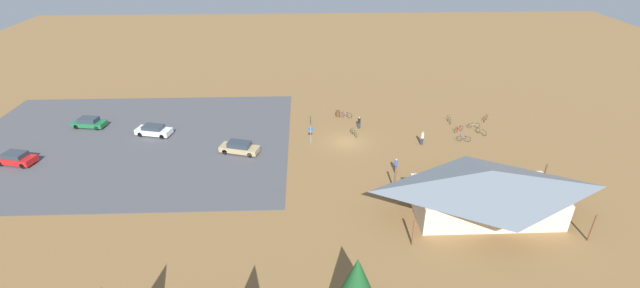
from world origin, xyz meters
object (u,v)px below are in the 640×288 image
at_px(visitor_by_pavilion, 396,165).
at_px(visitor_near_lot, 422,138).
at_px(bicycle_green_yard_front, 354,133).
at_px(bicycle_red_front_row, 459,129).
at_px(visitor_crossing_yard, 359,122).
at_px(trash_bin, 338,114).
at_px(bicycle_orange_edge_north, 485,118).
at_px(bicycle_yellow_near_porch, 481,132).
at_px(lot_sign, 311,133).
at_px(car_red_front_row, 16,158).
at_px(car_green_aisle_side, 89,122).
at_px(pine_midwest, 357,286).
at_px(bicycle_blue_trailside, 463,139).
at_px(bicycle_teal_yard_right, 311,120).
at_px(car_tan_second_row, 239,148).
at_px(bicycle_silver_back_row, 474,125).
at_px(car_white_far_end, 154,130).
at_px(bicycle_purple_mid_cluster, 346,115).
at_px(bicycle_white_by_bin, 449,120).

distance_m(visitor_by_pavilion, visitor_near_lot, 7.88).
bearing_deg(bicycle_green_yard_front, bicycle_red_front_row, -177.69).
bearing_deg(visitor_crossing_yard, trash_bin, -56.73).
height_order(bicycle_orange_edge_north, bicycle_yellow_near_porch, bicycle_orange_edge_north).
distance_m(lot_sign, car_red_front_row, 34.24).
distance_m(car_green_aisle_side, visitor_crossing_yard, 36.38).
xyz_separation_m(lot_sign, bicycle_green_yard_front, (-5.63, -1.80, -1.05)).
distance_m(pine_midwest, car_red_front_row, 44.24).
distance_m(bicycle_blue_trailside, visitor_by_pavilion, 12.27).
relative_size(bicycle_green_yard_front, bicycle_yellow_near_porch, 1.15).
height_order(bicycle_blue_trailside, car_red_front_row, car_red_front_row).
distance_m(bicycle_teal_yard_right, visitor_crossing_yard, 6.80).
bearing_deg(car_tan_second_row, visitor_by_pavilion, 164.24).
height_order(bicycle_green_yard_front, bicycle_yellow_near_porch, bicycle_green_yard_front).
xyz_separation_m(bicycle_green_yard_front, visitor_near_lot, (-8.24, 2.82, 0.59)).
xyz_separation_m(lot_sign, car_red_front_row, (34.00, 4.03, -0.65)).
bearing_deg(bicycle_silver_back_row, car_white_far_end, 0.88).
relative_size(bicycle_red_front_row, bicycle_orange_edge_north, 1.06).
xyz_separation_m(trash_bin, bicycle_silver_back_row, (-18.03, 4.38, -0.10)).
bearing_deg(visitor_near_lot, bicycle_silver_back_row, -151.22).
xyz_separation_m(bicycle_green_yard_front, bicycle_purple_mid_cluster, (0.54, -5.62, 0.04)).
distance_m(trash_bin, car_red_front_row, 39.82).
bearing_deg(visitor_by_pavilion, trash_bin, -70.83).
bearing_deg(bicycle_white_by_bin, bicycle_teal_yard_right, -1.83).
bearing_deg(visitor_by_pavilion, lot_sign, -38.66).
distance_m(bicycle_yellow_near_porch, bicycle_blue_trailside, 3.54).
relative_size(bicycle_red_front_row, bicycle_teal_yard_right, 0.89).
xyz_separation_m(lot_sign, visitor_crossing_yard, (-6.57, -3.94, -0.54)).
bearing_deg(bicycle_purple_mid_cluster, car_white_far_end, 10.27).
xyz_separation_m(bicycle_green_yard_front, car_white_far_end, (25.99, -1.01, 0.36)).
xyz_separation_m(bicycle_white_by_bin, car_green_aisle_side, (49.02, -0.25, 0.34)).
xyz_separation_m(lot_sign, car_green_aisle_side, (29.78, -5.54, -0.69)).
bearing_deg(bicycle_red_front_row, visitor_crossing_yard, -6.87).
height_order(bicycle_teal_yard_right, car_tan_second_row, car_tan_second_row).
bearing_deg(trash_bin, bicycle_white_by_bin, 170.52).
bearing_deg(bicycle_yellow_near_porch, pine_midwest, 56.67).
bearing_deg(bicycle_white_by_bin, bicycle_blue_trailside, 91.16).
bearing_deg(visitor_near_lot, bicycle_teal_yard_right, -26.67).
bearing_deg(bicycle_red_front_row, car_tan_second_row, 9.56).
distance_m(pine_midwest, bicycle_green_yard_front, 31.11).
relative_size(bicycle_orange_edge_north, bicycle_yellow_near_porch, 1.01).
bearing_deg(trash_bin, bicycle_orange_edge_north, 173.75).
xyz_separation_m(bicycle_green_yard_front, bicycle_yellow_near_porch, (-16.71, 0.31, 0.00)).
bearing_deg(car_green_aisle_side, bicycle_teal_yard_right, -179.31).
distance_m(lot_sign, car_green_aisle_side, 30.30).
bearing_deg(car_white_far_end, car_green_aisle_side, -16.19).
height_order(bicycle_silver_back_row, car_green_aisle_side, car_green_aisle_side).
height_order(bicycle_green_yard_front, car_red_front_row, car_red_front_row).
distance_m(bicycle_teal_yard_right, visitor_near_lot, 15.45).
relative_size(bicycle_red_front_row, visitor_near_lot, 0.83).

